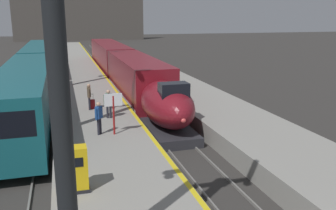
{
  "coord_description": "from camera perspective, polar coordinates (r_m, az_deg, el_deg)",
  "views": [
    {
      "loc": [
        -5.81,
        -5.83,
        6.93
      ],
      "look_at": [
        0.04,
        14.07,
        1.8
      ],
      "focal_mm": 38.75,
      "sensor_mm": 36.0,
      "label": 1
    }
  ],
  "objects": [
    {
      "name": "rail_main_left",
      "position": [
        34.4,
        -7.59,
        2.25
      ],
      "size": [
        0.08,
        110.0,
        0.12
      ],
      "primitive_type": "cube",
      "color": "slate",
      "rests_on": "ground"
    },
    {
      "name": "rail_secondary_left",
      "position": [
        34.16,
        -21.13,
        1.35
      ],
      "size": [
        0.08,
        110.0,
        0.12
      ],
      "primitive_type": "cube",
      "color": "slate",
      "rests_on": "ground"
    },
    {
      "name": "platform_left_safety_stripe",
      "position": [
        31.4,
        -8.7,
        2.95
      ],
      "size": [
        0.2,
        107.8,
        0.01
      ],
      "primitive_type": "cube",
      "color": "yellow",
      "rests_on": "platform_left"
    },
    {
      "name": "rail_secondary_right",
      "position": [
        34.06,
        -18.62,
        1.52
      ],
      "size": [
        0.08,
        110.0,
        0.12
      ],
      "primitive_type": "cube",
      "color": "slate",
      "rests_on": "ground"
    },
    {
      "name": "passenger_far_waiting",
      "position": [
        18.56,
        -10.82,
        -1.64
      ],
      "size": [
        0.41,
        0.47,
        1.69
      ],
      "color": "#23232D",
      "rests_on": "platform_left"
    },
    {
      "name": "station_column_far",
      "position": [
        31.63,
        -16.98,
        12.93
      ],
      "size": [
        4.0,
        0.68,
        9.46
      ],
      "color": "black",
      "rests_on": "platform_left"
    },
    {
      "name": "ticket_machine_yellow",
      "position": [
        12.93,
        -14.07,
        -9.98
      ],
      "size": [
        0.76,
        0.62,
        1.6
      ],
      "color": "yellow",
      "rests_on": "platform_left"
    },
    {
      "name": "platform_right",
      "position": [
        32.76,
        1.47,
        2.62
      ],
      "size": [
        4.8,
        110.0,
        1.05
      ],
      "primitive_type": "cube",
      "color": "gray",
      "rests_on": "ground"
    },
    {
      "name": "passenger_near_edge",
      "position": [
        23.59,
        -12.31,
        1.6
      ],
      "size": [
        0.24,
        0.57,
        1.69
      ],
      "color": "#23232D",
      "rests_on": "platform_left"
    },
    {
      "name": "station_column_near",
      "position": [
        7.63,
        -17.44,
        11.86
      ],
      "size": [
        4.0,
        0.68,
        9.5
      ],
      "color": "black",
      "rests_on": "platform_left"
    },
    {
      "name": "rolling_suitcase",
      "position": [
        23.98,
        -11.89,
        0.15
      ],
      "size": [
        0.4,
        0.22,
        0.98
      ],
      "color": "maroon",
      "rests_on": "platform_left"
    },
    {
      "name": "passenger_mid_platform",
      "position": [
        21.45,
        -9.32,
        0.53
      ],
      "size": [
        0.56,
        0.29,
        1.69
      ],
      "color": "#23232D",
      "rests_on": "platform_left"
    },
    {
      "name": "station_column_mid",
      "position": [
        19.24,
        -16.96,
        11.18
      ],
      "size": [
        4.0,
        0.68,
        8.51
      ],
      "color": "black",
      "rests_on": "platform_left"
    },
    {
      "name": "highspeed_train_main",
      "position": [
        36.12,
        -6.99,
        5.84
      ],
      "size": [
        2.92,
        37.77,
        3.6
      ],
      "color": "maroon",
      "rests_on": "ground"
    },
    {
      "name": "rail_main_right",
      "position": [
        34.65,
        -5.14,
        2.41
      ],
      "size": [
        0.08,
        110.0,
        0.12
      ],
      "primitive_type": "cube",
      "color": "slate",
      "rests_on": "ground"
    },
    {
      "name": "regional_train_adjacent",
      "position": [
        33.36,
        -20.2,
        4.77
      ],
      "size": [
        2.85,
        36.6,
        3.8
      ],
      "color": "#145660",
      "rests_on": "ground"
    },
    {
      "name": "terminus_back_wall",
      "position": [
        107.98,
        -13.67,
        13.56
      ],
      "size": [
        36.0,
        2.0,
        14.0
      ],
      "primitive_type": "cube",
      "color": "#4C4742",
      "rests_on": "ground"
    },
    {
      "name": "departure_info_board",
      "position": [
        18.31,
        -8.59,
        -0.09
      ],
      "size": [
        0.9,
        0.1,
        2.12
      ],
      "color": "maroon",
      "rests_on": "platform_left"
    },
    {
      "name": "platform_left",
      "position": [
        31.29,
        -12.8,
        1.73
      ],
      "size": [
        4.8,
        110.0,
        1.05
      ],
      "primitive_type": "cube",
      "color": "gray",
      "rests_on": "ground"
    }
  ]
}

